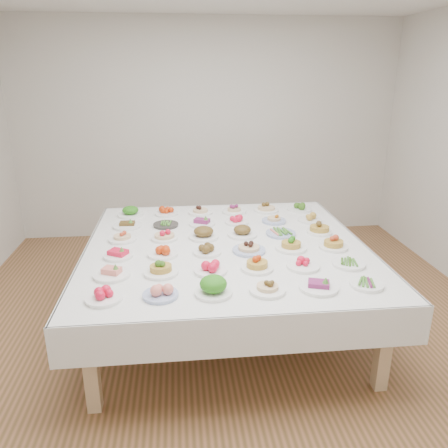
{
  "coord_description": "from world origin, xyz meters",
  "views": [
    {
      "loc": [
        -0.41,
        -3.29,
        2.12
      ],
      "look_at": [
        -0.03,
        0.27,
        0.88
      ],
      "focal_mm": 35.0,
      "sensor_mm": 36.0,
      "label": 1
    }
  ],
  "objects": [
    {
      "name": "room_envelope",
      "position": [
        0.0,
        0.0,
        1.83
      ],
      "size": [
        5.02,
        5.02,
        2.81
      ],
      "color": "#935D3D",
      "rests_on": "ground"
    },
    {
      "name": "display_table",
      "position": [
        -0.03,
        0.12,
        0.69
      ],
      "size": [
        2.35,
        2.35,
        0.75
      ],
      "color": "white",
      "rests_on": "ground"
    },
    {
      "name": "dish_0",
      "position": [
        -0.91,
        -0.75,
        0.79
      ],
      "size": [
        0.23,
        0.23,
        0.09
      ],
      "color": "white",
      "rests_on": "display_table"
    },
    {
      "name": "dish_1",
      "position": [
        -0.55,
        -0.74,
        0.8
      ],
      "size": [
        0.23,
        0.23,
        0.1
      ],
      "color": "#4C66B2",
      "rests_on": "display_table"
    },
    {
      "name": "dish_2",
      "position": [
        -0.21,
        -0.75,
        0.82
      ],
      "size": [
        0.26,
        0.26,
        0.14
      ],
      "color": "white",
      "rests_on": "display_table"
    },
    {
      "name": "dish_3",
      "position": [
        0.15,
        -0.75,
        0.8
      ],
      "size": [
        0.24,
        0.24,
        0.12
      ],
      "color": "white",
      "rests_on": "display_table"
    },
    {
      "name": "dish_4",
      "position": [
        0.5,
        -0.75,
        0.8
      ],
      "size": [
        0.26,
        0.26,
        0.12
      ],
      "color": "white",
      "rests_on": "display_table"
    },
    {
      "name": "dish_5",
      "position": [
        0.84,
        -0.74,
        0.77
      ],
      "size": [
        0.23,
        0.23,
        0.05
      ],
      "color": "white",
      "rests_on": "display_table"
    },
    {
      "name": "dish_6",
      "position": [
        -0.9,
        -0.4,
        0.79
      ],
      "size": [
        0.26,
        0.26,
        0.11
      ],
      "color": "white",
      "rests_on": "display_table"
    },
    {
      "name": "dish_7",
      "position": [
        -0.56,
        -0.4,
        0.81
      ],
      "size": [
        0.25,
        0.25,
        0.13
      ],
      "color": "white",
      "rests_on": "display_table"
    },
    {
      "name": "dish_8",
      "position": [
        -0.2,
        -0.41,
        0.8
      ],
      "size": [
        0.24,
        0.24,
        0.1
      ],
      "color": "white",
      "rests_on": "display_table"
    },
    {
      "name": "dish_9",
      "position": [
        0.14,
        -0.4,
        0.81
      ],
      "size": [
        0.23,
        0.23,
        0.13
      ],
      "color": "white",
      "rests_on": "display_table"
    },
    {
      "name": "dish_10",
      "position": [
        0.49,
        -0.41,
        0.79
      ],
      "size": [
        0.24,
        0.24,
        0.09
      ],
      "color": "white",
      "rests_on": "display_table"
    },
    {
      "name": "dish_11",
      "position": [
        0.84,
        -0.4,
        0.77
      ],
      "size": [
        0.24,
        0.24,
        0.05
      ],
      "color": "white",
      "rests_on": "display_table"
    },
    {
      "name": "dish_12",
      "position": [
        -0.9,
        -0.06,
        0.79
      ],
      "size": [
        0.23,
        0.23,
        0.09
      ],
      "color": "white",
      "rests_on": "display_table"
    },
    {
      "name": "dish_13",
      "position": [
        -0.55,
        -0.06,
        0.8
      ],
      "size": [
        0.24,
        0.24,
        0.11
      ],
      "color": "white",
      "rests_on": "display_table"
    },
    {
      "name": "dish_14",
      "position": [
        -0.2,
        -0.06,
        0.79
      ],
      "size": [
        0.22,
        0.22,
        0.1
      ],
      "color": "white",
      "rests_on": "display_table"
    },
    {
      "name": "dish_15",
      "position": [
        0.14,
        -0.06,
        0.82
      ],
      "size": [
        0.27,
        0.27,
        0.14
      ],
      "color": "#4C66B2",
      "rests_on": "display_table"
    },
    {
      "name": "dish_16",
      "position": [
        0.49,
        -0.05,
        0.81
      ],
      "size": [
        0.25,
        0.25,
        0.14
      ],
      "color": "white",
      "rests_on": "display_table"
    },
    {
      "name": "dish_17",
      "position": [
        0.85,
        -0.06,
        0.81
      ],
      "size": [
        0.24,
        0.24,
        0.13
      ],
      "color": "white",
      "rests_on": "display_table"
    },
    {
      "name": "dish_18",
      "position": [
        -0.91,
        0.31,
        0.8
      ],
      "size": [
        0.24,
        0.24,
        0.12
      ],
      "color": "white",
      "rests_on": "display_table"
    },
    {
      "name": "dish_19",
      "position": [
        -0.55,
        0.29,
        0.81
      ],
      "size": [
        0.23,
        0.23,
        0.13
      ],
      "color": "white",
      "rests_on": "display_table"
    },
    {
      "name": "dish_20",
      "position": [
        -0.21,
        0.29,
        0.83
      ],
      "size": [
        0.26,
        0.26,
        0.16
      ],
      "color": "white",
      "rests_on": "display_table"
    },
    {
      "name": "dish_21",
      "position": [
        0.14,
        0.31,
        0.82
      ],
      "size": [
        0.26,
        0.26,
        0.15
      ],
      "color": "white",
      "rests_on": "display_table"
    },
    {
      "name": "dish_22",
      "position": [
        0.49,
        0.3,
        0.78
      ],
      "size": [
        0.26,
        0.26,
        0.06
      ],
      "color": "#4C66B2",
      "rests_on": "display_table"
    },
    {
      "name": "dish_23",
      "position": [
        0.84,
        0.3,
        0.82
      ],
      "size": [
        0.24,
        0.23,
        0.14
      ],
      "color": "white",
      "rests_on": "display_table"
    },
    {
      "name": "dish_24",
      "position": [
        -0.9,
        0.66,
        0.79
      ],
      "size": [
        0.26,
        0.26,
        0.11
      ],
      "color": "white",
      "rests_on": "display_table"
    },
    {
      "name": "dish_25",
      "position": [
        -0.54,
        0.65,
        0.77
      ],
      "size": [
        0.23,
        0.23,
        0.05
      ],
      "color": "#2E2C29",
      "rests_on": "display_table"
    },
    {
      "name": "dish_26",
      "position": [
        -0.2,
        0.64,
        0.79
      ],
      "size": [
        0.24,
        0.24,
        0.11
      ],
      "color": "white",
      "rests_on": "display_table"
    },
    {
      "name": "dish_27",
      "position": [
        0.14,
        0.66,
        0.79
      ],
      "size": [
        0.22,
        0.22,
        0.1
      ],
      "color": "white",
      "rests_on": "display_table"
    },
    {
      "name": "dish_28",
      "position": [
        0.5,
        0.65,
        0.8
      ],
      "size": [
        0.23,
        0.23,
        0.11
      ],
      "color": "#4C66B2",
      "rests_on": "display_table"
    },
    {
      "name": "dish_29",
      "position": [
        0.86,
        0.64,
        0.79
      ],
      "size": [
        0.23,
        0.23,
        0.09
      ],
      "color": "white",
      "rests_on": "display_table"
    },
    {
      "name": "dish_30",
      "position": [
        -0.9,
        1.0,
        0.81
      ],
      "size": [
        0.26,
        0.26,
        0.14
      ],
      "color": "white",
      "rests_on": "display_table"
    },
    {
      "name": "dish_31",
      "position": [
        -0.54,
        1.0,
        0.79
      ],
      "size": [
        0.23,
        0.23,
        0.09
      ],
      "color": "white",
      "rests_on": "display_table"
    },
    {
      "name": "dish_32",
      "position": [
        -0.19,
        1.0,
        0.8
      ],
      "size": [
        0.24,
        0.24,
        0.12
      ],
      "color": "white",
      "rests_on": "display_table"
    },
    {
      "name": "dish_33",
      "position": [
        0.16,
        0.99,
        0.81
      ],
      "size": [
        0.24,
        0.24,
        0.14
      ],
      "color": "white",
      "rests_on": "display_table"
    },
    {
      "name": "dish_34",
      "position": [
        0.5,
        1.01,
        0.82
      ],
      "size": [
        0.27,
        0.27,
        0.14
      ],
      "color": "white",
      "rests_on": "display_table"
    },
    {
      "name": "dish_35",
      "position": [
        0.85,
        1.0,
        0.8
      ],
      "size": [
        0.25,
        0.25,
        0.11
      ],
      "color": "white",
      "rests_on": "display_table"
    }
  ]
}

